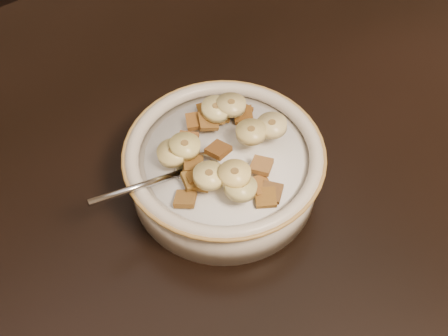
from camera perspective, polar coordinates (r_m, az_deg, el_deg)
table at (r=0.64m, az=3.20°, el=-1.67°), size 1.44×0.97×0.04m
cereal_bowl at (r=0.60m, az=0.00°, el=-0.35°), size 0.20×0.20×0.05m
milk at (r=0.58m, az=0.00°, el=1.07°), size 0.17×0.17×0.00m
spoon at (r=0.57m, az=-2.80°, el=0.08°), size 0.05×0.04×0.01m
cereal_square_0 at (r=0.60m, az=-2.89°, el=4.79°), size 0.03×0.03×0.01m
cereal_square_1 at (r=0.61m, az=-0.40°, el=5.57°), size 0.03×0.03×0.01m
cereal_square_2 at (r=0.55m, az=-0.58°, el=1.86°), size 0.02×0.02×0.01m
cereal_square_3 at (r=0.58m, az=-3.70°, el=2.65°), size 0.03×0.03×0.01m
cereal_square_4 at (r=0.58m, az=-3.71°, el=2.77°), size 0.03×0.03×0.01m
cereal_square_5 at (r=0.61m, az=0.34°, el=5.85°), size 0.03×0.03×0.01m
cereal_square_6 at (r=0.54m, az=4.26°, el=-3.02°), size 0.03×0.03×0.01m
cereal_square_7 at (r=0.56m, az=3.83°, el=0.25°), size 0.03×0.03×0.01m
cereal_square_8 at (r=0.54m, az=-3.96°, el=-3.16°), size 0.03×0.03×0.01m
cereal_square_9 at (r=0.56m, az=-3.13°, el=0.39°), size 0.03×0.03×0.01m
cereal_square_10 at (r=0.55m, az=-2.87°, el=-0.66°), size 0.02×0.02×0.01m
cereal_square_11 at (r=0.55m, az=-3.15°, el=-1.21°), size 0.03×0.03×0.01m
cereal_square_12 at (r=0.59m, az=-1.64°, el=4.74°), size 0.03×0.03×0.01m
cereal_square_13 at (r=0.55m, az=3.71°, el=-1.78°), size 0.02×0.02×0.01m
cereal_square_14 at (r=0.55m, az=4.84°, el=-2.46°), size 0.03×0.03×0.01m
cereal_square_15 at (r=0.61m, az=1.74°, el=5.78°), size 0.03×0.03×0.01m
cereal_square_16 at (r=0.60m, az=-0.97°, el=5.27°), size 0.03×0.03×0.01m
cereal_square_17 at (r=0.55m, az=-2.45°, el=-1.36°), size 0.03×0.03×0.01m
cereal_square_18 at (r=0.61m, az=1.97°, el=5.41°), size 0.03×0.03×0.01m
cereal_square_19 at (r=0.62m, az=-1.70°, el=5.92°), size 0.03×0.03×0.01m
banana_slice_0 at (r=0.56m, az=-5.25°, el=1.55°), size 0.03×0.03×0.01m
banana_slice_1 at (r=0.53m, az=1.70°, el=-1.98°), size 0.04×0.04×0.02m
banana_slice_2 at (r=0.53m, az=1.09°, el=-0.62°), size 0.04×0.04×0.01m
banana_slice_3 at (r=0.56m, az=-3.99°, el=2.24°), size 0.04×0.04×0.01m
banana_slice_4 at (r=0.53m, az=-1.52°, el=-0.77°), size 0.04×0.04×0.01m
banana_slice_5 at (r=0.58m, az=4.88°, el=4.34°), size 0.04×0.04×0.01m
banana_slice_6 at (r=0.57m, az=2.77°, el=3.68°), size 0.03×0.03×0.01m
banana_slice_7 at (r=0.59m, az=-0.81°, el=6.03°), size 0.03×0.03×0.01m
banana_slice_8 at (r=0.59m, az=0.74°, el=6.43°), size 0.04×0.04×0.01m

